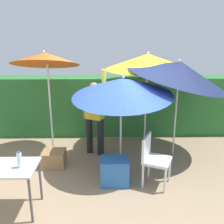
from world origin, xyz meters
The scene contains 12 objects.
ground_plane centered at (0.00, 0.00, 0.00)m, with size 24.00×24.00×0.00m, color #9E8466.
hedge_row centered at (0.00, 2.04, 0.76)m, with size 8.00×0.70×1.51m, color #2D7033.
umbrella_rainbow centered at (0.18, 0.18, 1.62)m, with size 1.90×1.91×1.92m.
umbrella_orange centered at (-1.37, 0.95, 2.06)m, with size 1.41×1.43×2.35m.
umbrella_yellow centered at (0.80, 1.19, 1.98)m, with size 1.86×1.86×2.19m.
umbrella_navy centered at (1.37, 0.75, 1.83)m, with size 2.16×2.12×2.32m.
person_vendor centered at (-0.36, 0.75, 0.93)m, with size 0.53×0.36×1.88m.
chair_plastic centered at (0.69, -0.47, 0.51)m, with size 0.58×0.58×0.89m.
cooler_box centered at (0.03, -0.44, 0.23)m, with size 0.49×0.38×0.47m, color #2D6BB7.
crate_cardboard centered at (-1.17, 0.20, 0.16)m, with size 0.45×0.39×0.32m, color #9E7A4C.
folding_table centered at (-1.51, -1.14, 0.64)m, with size 0.80×0.60×0.73m.
bottle_water centered at (-1.33, -1.16, 0.85)m, with size 0.07×0.07×0.24m.
Camera 1 is at (-0.09, -4.34, 2.51)m, focal length 40.07 mm.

